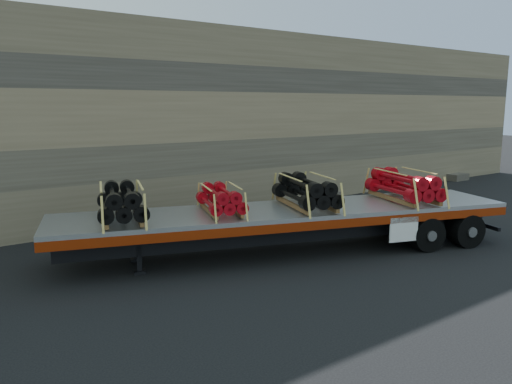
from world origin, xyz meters
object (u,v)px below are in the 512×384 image
(bundle_rear, at_px, (404,186))
(trailer, at_px, (288,230))
(bundle_midfront, at_px, (221,200))
(bundle_midrear, at_px, (306,192))
(bundle_front, at_px, (122,203))

(bundle_rear, bearing_deg, trailer, 180.00)
(trailer, xyz_separation_m, bundle_midfront, (-1.82, 0.60, 0.98))
(trailer, xyz_separation_m, bundle_midrear, (0.51, -0.17, 1.06))
(bundle_front, xyz_separation_m, bundle_midfront, (2.43, -0.80, -0.07))
(bundle_front, height_order, bundle_midrear, bundle_midrear)
(trailer, relative_size, bundle_midrear, 5.40)
(bundle_midrear, bearing_deg, trailer, -180.00)
(trailer, height_order, bundle_midfront, bundle_midfront)
(bundle_midfront, xyz_separation_m, bundle_rear, (5.34, -1.76, 0.09))
(bundle_front, bearing_deg, trailer, -0.00)
(bundle_front, height_order, bundle_midfront, bundle_front)
(trailer, height_order, bundle_rear, bundle_rear)
(trailer, relative_size, bundle_front, 5.53)
(bundle_midfront, bearing_deg, trailer, -0.00)
(bundle_midfront, distance_m, bundle_midrear, 2.46)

